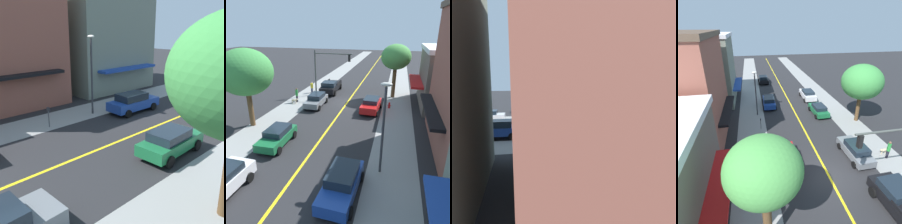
% 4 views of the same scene
% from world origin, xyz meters
% --- Properties ---
extents(ground_plane, '(140.00, 140.00, 0.00)m').
position_xyz_m(ground_plane, '(0.00, 0.00, 0.00)').
color(ground_plane, '#262628').
extents(sidewalk_right, '(3.44, 126.00, 0.01)m').
position_xyz_m(sidewalk_right, '(6.22, 0.00, 0.00)').
color(sidewalk_right, gray).
rests_on(sidewalk_right, ground).
extents(road_centerline_stripe, '(0.20, 126.00, 0.00)m').
position_xyz_m(road_centerline_stripe, '(0.00, 0.00, 0.00)').
color(road_centerline_stripe, yellow).
rests_on(road_centerline_stripe, ground).
extents(corner_shop_building, '(11.47, 10.92, 11.15)m').
position_xyz_m(corner_shop_building, '(-14.34, 8.87, 5.59)').
color(corner_shop_building, '#935142').
rests_on(corner_shop_building, ground).
extents(street_tree_right_corner, '(5.07, 5.07, 7.45)m').
position_xyz_m(street_tree_right_corner, '(7.51, 9.13, 5.27)').
color(street_tree_right_corner, brown).
rests_on(street_tree_right_corner, ground).
extents(fire_hydrant, '(0.44, 0.24, 0.73)m').
position_xyz_m(fire_hydrant, '(-5.33, 0.53, 0.36)').
color(fire_hydrant, red).
rests_on(fire_hydrant, ground).
extents(parking_meter, '(0.12, 0.18, 1.44)m').
position_xyz_m(parking_meter, '(-5.15, 9.30, 0.95)').
color(parking_meter, '#4C4C51').
rests_on(parking_meter, ground).
extents(traffic_light_mast, '(5.33, 0.32, 6.24)m').
position_xyz_m(traffic_light_mast, '(3.56, -2.70, 4.21)').
color(traffic_light_mast, '#474C47').
rests_on(traffic_light_mast, ground).
extents(street_lamp, '(0.70, 0.36, 6.18)m').
position_xyz_m(street_lamp, '(-5.39, 13.50, 3.84)').
color(street_lamp, '#38383D').
rests_on(street_lamp, ground).
extents(red_sedan_left_curb, '(2.19, 4.42, 1.53)m').
position_xyz_m(red_sedan_left_curb, '(-3.32, 2.10, 0.81)').
color(red_sedan_left_curb, red).
rests_on(red_sedan_left_curb, ground).
extents(grey_sedan_right_curb, '(2.01, 4.49, 1.51)m').
position_xyz_m(grey_sedan_right_curb, '(3.41, 2.05, 0.79)').
color(grey_sedan_right_curb, slate).
rests_on(grey_sedan_right_curb, ground).
extents(blue_sedan_left_curb, '(2.08, 4.61, 1.59)m').
position_xyz_m(blue_sedan_left_curb, '(-3.44, 16.23, 0.82)').
color(blue_sedan_left_curb, '#1E429E').
rests_on(blue_sedan_left_curb, ground).
extents(white_sedan_right_curb, '(2.11, 4.73, 1.53)m').
position_xyz_m(white_sedan_right_curb, '(3.39, 18.20, 0.81)').
color(white_sedan_right_curb, silver).
rests_on(white_sedan_right_curb, ground).
extents(green_sedan_right_curb, '(2.04, 4.30, 1.44)m').
position_xyz_m(green_sedan_right_curb, '(3.17, 11.90, 0.76)').
color(green_sedan_right_curb, '#196638').
rests_on(green_sedan_right_curb, ground).
extents(black_pickup_truck, '(2.47, 5.66, 1.77)m').
position_xyz_m(black_pickup_truck, '(3.46, -4.22, 0.90)').
color(black_pickup_truck, black).
rests_on(black_pickup_truck, ground).
extents(pedestrian_yellow_shirt, '(0.39, 0.39, 1.61)m').
position_xyz_m(pedestrian_yellow_shirt, '(6.10, -3.29, 0.84)').
color(pedestrian_yellow_shirt, '#33384C').
rests_on(pedestrian_yellow_shirt, ground).
extents(pedestrian_green_shirt, '(0.32, 0.32, 1.86)m').
position_xyz_m(pedestrian_green_shirt, '(6.38, 1.26, 1.00)').
color(pedestrian_green_shirt, black).
rests_on(pedestrian_green_shirt, ground).
extents(small_dog, '(0.87, 0.43, 0.65)m').
position_xyz_m(small_dog, '(6.44, 1.90, 0.43)').
color(small_dog, '#C6B28C').
rests_on(small_dog, ground).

